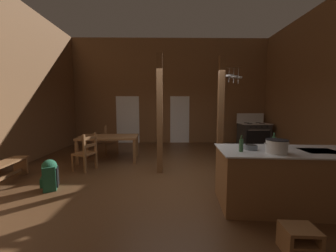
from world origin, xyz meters
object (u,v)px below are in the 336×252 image
Objects in this scene: stockpot_on_counter at (277,146)px; bottle_tall_on_counter at (241,145)px; ladderback_chair_by_post at (86,153)px; mixing_bowl_on_counter at (251,147)px; bottle_short_on_counter at (274,142)px; kitchen_island at (286,179)px; dining_table at (109,139)px; stove_range at (253,134)px; backpack at (50,174)px; step_stool at (299,238)px; ladderback_chair_near_window at (110,140)px.

stockpot_on_counter is 0.50m from bottle_tall_on_counter.
ladderback_chair_by_post is 3.85m from mixing_bowl_on_counter.
ladderback_chair_by_post is 4.21m from bottle_short_on_counter.
dining_table is at bearing 143.29° from kitchen_island.
kitchen_island is 0.67m from stockpot_on_counter.
ladderback_chair_by_post reaches higher than dining_table.
mixing_bowl_on_counter is at bearing -115.29° from stove_range.
bottle_tall_on_counter reaches higher than mixing_bowl_on_counter.
bottle_short_on_counter reaches higher than backpack.
backpack is (-3.76, 1.69, 0.14)m from step_stool.
ladderback_chair_by_post is at bearing -109.74° from dining_table.
ladderback_chair_near_window is at bearing -168.21° from stove_range.
ladderback_chair_near_window is 1.79m from ladderback_chair_by_post.
stove_range is (1.65, 4.76, 0.02)m from kitchen_island.
bottle_short_on_counter is at bearing 12.85° from mixing_bowl_on_counter.
bottle_tall_on_counter reaches higher than kitchen_island.
mixing_bowl_on_counter is (3.64, -0.63, 0.66)m from backpack.
stockpot_on_counter is (0.17, 0.82, 0.86)m from step_stool.
step_stool is at bearing -38.81° from ladderback_chair_by_post.
step_stool is 4.50m from ladderback_chair_by_post.
stove_range is at bearing 68.71° from bottle_short_on_counter.
stove_range is at bearing 64.71° from mixing_bowl_on_counter.
stove_range reaches higher than ladderback_chair_by_post.
bottle_short_on_counter reaches higher than ladderback_chair_near_window.
dining_table is 1.84× the size of ladderback_chair_by_post.
bottle_short_on_counter is (3.50, -2.56, 0.39)m from dining_table.
ladderback_chair_near_window is 2.52× the size of stockpot_on_counter.
backpack is 2.29× the size of bottle_short_on_counter.
mixing_bowl_on_counter is (-2.22, -4.70, 0.49)m from stove_range.
backpack is 3.59m from bottle_tall_on_counter.
kitchen_island is at bearing -47.10° from bottle_short_on_counter.
bottle_short_on_counter is at bearing 74.70° from step_stool.
stockpot_on_counter is (3.92, -0.87, 0.72)m from backpack.
stove_range is 1.39× the size of ladderback_chair_by_post.
bottle_tall_on_counter reaches higher than ladderback_chair_near_window.
ladderback_chair_by_post is at bearing 77.31° from backpack.
bottle_short_on_counter is (0.32, 1.16, 0.86)m from step_stool.
stockpot_on_counter is 0.37m from mixing_bowl_on_counter.
mixing_bowl_on_counter is (-0.11, 1.06, 0.79)m from step_stool.
stove_range reaches higher than bottle_tall_on_counter.
bottle_tall_on_counter is at bearing -44.37° from dining_table.
stockpot_on_counter is (-1.94, -4.94, 0.55)m from stove_range.
kitchen_island is 1.14m from step_stool.
stove_range is 5.18× the size of bottle_tall_on_counter.
step_stool is at bearing -53.49° from ladderback_chair_near_window.
stove_range is 6.14m from step_stool.
bottle_tall_on_counter reaches higher than ladderback_chair_by_post.
step_stool is 1.81× the size of mixing_bowl_on_counter.
ladderback_chair_near_window is at bearing 104.39° from dining_table.
kitchen_island is at bearing 64.98° from step_stool.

